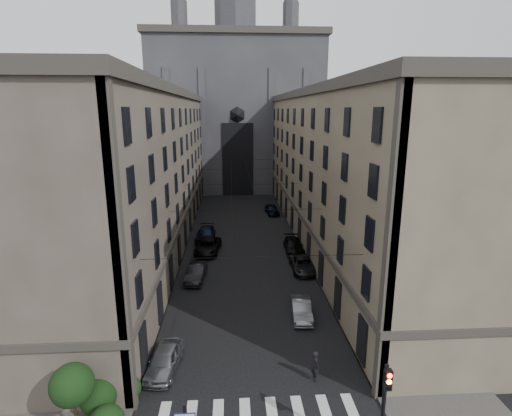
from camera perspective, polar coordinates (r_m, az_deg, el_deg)
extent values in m
cube|color=#383533|center=(52.87, -13.46, -4.57)|extent=(7.00, 80.00, 0.15)
cube|color=#383533|center=(53.40, 9.40, -4.18)|extent=(7.00, 80.00, 0.15)
cube|color=#483F37|center=(51.45, -17.32, 4.92)|extent=(13.00, 60.00, 18.00)
cube|color=#38332D|center=(50.94, -18.10, 15.41)|extent=(13.60, 60.60, 0.90)
cube|color=#38332D|center=(52.36, -16.94, -0.27)|extent=(13.40, 60.30, 0.50)
cube|color=brown|center=(52.14, 13.01, 5.30)|extent=(13.00, 60.00, 18.00)
cube|color=#38332D|center=(51.64, 13.60, 15.66)|extent=(13.60, 60.60, 0.90)
cube|color=#38332D|center=(53.04, 12.73, 0.17)|extent=(13.40, 60.30, 0.50)
cube|color=#2D2D33|center=(88.45, -2.82, 12.91)|extent=(34.00, 22.00, 30.00)
cube|color=#38332D|center=(89.55, -2.95, 22.88)|extent=(35.00, 23.00, 1.20)
cylinder|color=#2D2D33|center=(90.80, -3.00, 26.93)|extent=(8.40, 8.40, 14.00)
cone|color=#2D2D33|center=(88.28, -10.99, 26.76)|extent=(3.20, 3.20, 13.00)
cone|color=#2D2D33|center=(88.61, 5.03, 26.90)|extent=(3.20, 3.20, 13.00)
cube|color=black|center=(77.96, -2.62, 6.89)|extent=(6.00, 0.30, 14.00)
cube|color=navy|center=(19.75, -10.16, -27.15)|extent=(0.95, 0.05, 0.24)
cylinder|color=black|center=(21.86, 17.64, -26.19)|extent=(0.20, 0.20, 5.20)
cube|color=black|center=(20.48, 18.32, -22.25)|extent=(0.34, 0.30, 1.00)
cylinder|color=#FF0C07|center=(20.18, 18.57, -21.77)|extent=(0.22, 0.05, 0.22)
cylinder|color=orange|center=(20.37, 18.49, -22.51)|extent=(0.22, 0.05, 0.22)
cylinder|color=black|center=(20.55, 18.42, -23.23)|extent=(0.22, 0.05, 0.22)
sphere|color=black|center=(25.68, -21.64, -23.80)|extent=(2.00, 2.00, 2.00)
sphere|color=black|center=(26.25, -17.71, -23.32)|extent=(1.40, 1.40, 1.40)
cylinder|color=black|center=(24.82, -24.37, -25.00)|extent=(0.16, 0.16, 2.40)
sphere|color=black|center=(23.88, -24.78, -21.98)|extent=(2.20, 2.20, 2.20)
cylinder|color=black|center=(25.11, -0.34, -7.00)|extent=(14.00, 0.03, 0.03)
cylinder|color=black|center=(36.56, -1.42, -0.30)|extent=(14.00, 0.03, 0.03)
cylinder|color=black|center=(49.27, -2.01, 3.40)|extent=(14.00, 0.03, 0.03)
cylinder|color=black|center=(62.09, -2.36, 5.57)|extent=(14.00, 0.03, 0.03)
cylinder|color=black|center=(73.98, -2.57, 6.91)|extent=(14.00, 0.03, 0.03)
cylinder|color=black|center=(50.30, -3.52, 3.13)|extent=(0.03, 60.00, 0.03)
cylinder|color=black|center=(50.37, -0.56, 3.17)|extent=(0.03, 60.00, 0.03)
imported|color=slate|center=(28.13, -12.96, -20.41)|extent=(2.37, 4.68, 1.53)
imported|color=black|center=(40.41, -8.54, -9.11)|extent=(2.04, 4.85, 1.56)
imported|color=black|center=(47.56, -6.90, -5.45)|extent=(3.27, 6.01, 1.60)
imported|color=black|center=(51.85, -7.22, -3.78)|extent=(2.56, 5.76, 1.64)
imported|color=slate|center=(33.60, 6.49, -14.14)|extent=(1.82, 4.44, 1.43)
imported|color=black|center=(42.40, 6.73, -8.01)|extent=(2.38, 5.15, 1.43)
imported|color=black|center=(47.69, 5.43, -5.40)|extent=(2.25, 5.32, 1.53)
imported|color=black|center=(64.41, 2.32, -0.21)|extent=(2.31, 4.79, 1.58)
imported|color=black|center=(26.90, 8.49, -21.38)|extent=(0.62, 0.80, 1.97)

